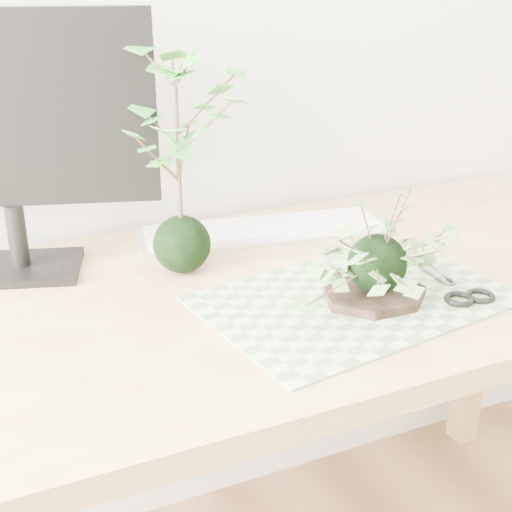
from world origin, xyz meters
The scene contains 8 objects.
desk centered at (0.07, 1.23, 0.65)m, with size 1.60×0.70×0.74m.
cutting_mat centered at (0.17, 1.12, 0.74)m, with size 0.48×0.32×0.00m, color #557C52.
stone_dish centered at (0.19, 1.11, 0.75)m, with size 0.17×0.17×0.01m, color black.
ivy_kokedama centered at (0.19, 1.11, 0.85)m, with size 0.34×0.34×0.19m.
maple_kokedama centered at (-0.05, 1.35, 1.03)m, with size 0.27×0.27×0.42m.
keyboard centered at (0.16, 1.45, 0.75)m, with size 0.51×0.23×0.02m.
monitor centered at (-0.30, 1.47, 0.99)m, with size 0.48×0.20×0.44m.
scissors centered at (0.34, 1.07, 0.75)m, with size 0.09×0.20×0.01m.
Camera 1 is at (-0.40, 0.26, 1.25)m, focal length 50.00 mm.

